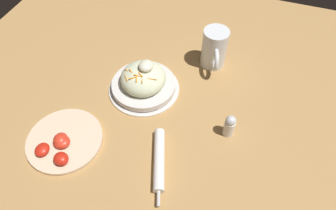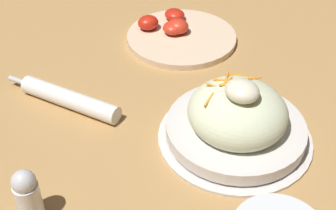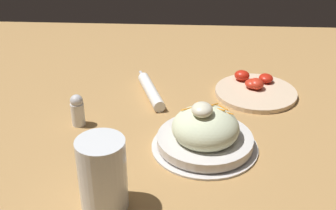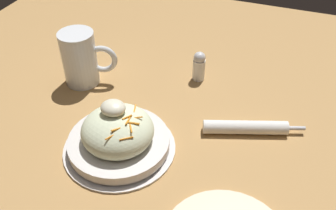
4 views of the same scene
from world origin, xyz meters
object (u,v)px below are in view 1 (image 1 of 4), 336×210
(napkin_roll, at_px, (159,160))
(salt_shaker, at_px, (229,126))
(salad_plate, at_px, (144,82))
(beer_mug, at_px, (214,50))
(tomato_plate, at_px, (63,142))

(napkin_roll, bearing_deg, salt_shaker, 134.18)
(napkin_roll, distance_m, salt_shaker, 0.21)
(salad_plate, xyz_separation_m, beer_mug, (-0.18, 0.17, 0.02))
(napkin_roll, relative_size, salt_shaker, 2.71)
(beer_mug, bearing_deg, salt_shaker, 22.48)
(salad_plate, height_order, tomato_plate, salad_plate)
(beer_mug, xyz_separation_m, napkin_roll, (0.41, -0.04, -0.04))
(tomato_plate, bearing_deg, salad_plate, 152.29)
(salad_plate, bearing_deg, beer_mug, 136.05)
(beer_mug, bearing_deg, salad_plate, -43.95)
(napkin_roll, relative_size, tomato_plate, 0.98)
(salad_plate, bearing_deg, salt_shaker, 74.46)
(tomato_plate, relative_size, salt_shaker, 2.76)
(beer_mug, xyz_separation_m, tomato_plate, (0.44, -0.31, -0.05))
(salad_plate, distance_m, tomato_plate, 0.29)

